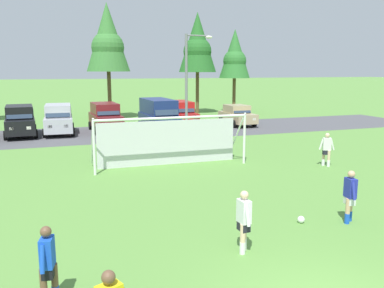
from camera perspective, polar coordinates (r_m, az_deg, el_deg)
name	(u,v)px	position (r m, az deg, el deg)	size (l,w,h in m)	color
ground_plane	(149,158)	(21.85, -6.02, -1.92)	(400.00, 400.00, 0.00)	#598C3D
parking_lot_strip	(121,133)	(30.71, -10.03, 1.55)	(52.00, 8.40, 0.01)	#4C4C51
soccer_ball	(301,220)	(13.08, 15.12, -10.23)	(0.22, 0.22, 0.22)	white
soccer_goal	(169,139)	(19.80, -3.22, 0.65)	(7.46, 2.11, 2.57)	white
player_striker_near	(350,197)	(13.38, 21.33, -6.91)	(0.38, 0.72, 1.64)	tan
player_midfield_center	(244,222)	(10.60, 7.29, -10.78)	(0.29, 0.74, 1.64)	beige
player_defender_far	(327,150)	(20.73, 18.42, -0.75)	(0.68, 0.44, 1.64)	beige
player_winger_left	(48,265)	(8.85, -19.61, -15.79)	(0.36, 0.72, 1.64)	brown
parked_car_slot_left	(20,121)	(31.10, -23.05, 3.06)	(2.32, 4.69, 2.16)	black
parked_car_slot_center_left	(59,119)	(31.16, -18.28, 3.37)	(2.28, 4.67, 2.16)	#B2B2BC
parked_car_slot_center	(105,117)	(31.57, -12.10, 3.75)	(2.29, 4.68, 2.16)	maroon
parked_car_slot_center_right	(159,115)	(30.16, -4.71, 4.08)	(2.33, 4.87, 2.52)	navy
parked_car_slot_right	(179,114)	(32.84, -1.80, 4.23)	(2.19, 4.63, 2.16)	red
parked_car_slot_far_right	(237,115)	(34.54, 6.39, 4.08)	(2.05, 4.21, 1.72)	tan
tree_center_back	(108,40)	(39.71, -11.81, 14.19)	(4.04, 4.04, 10.78)	brown
tree_mid_right	(197,44)	(43.90, 0.78, 13.84)	(3.97, 3.97, 10.58)	brown
tree_right_edge	(235,55)	(45.65, 6.04, 12.29)	(3.38, 3.38, 9.02)	brown
street_lamp	(189,85)	(27.38, -0.43, 8.26)	(2.00, 0.32, 6.97)	slate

